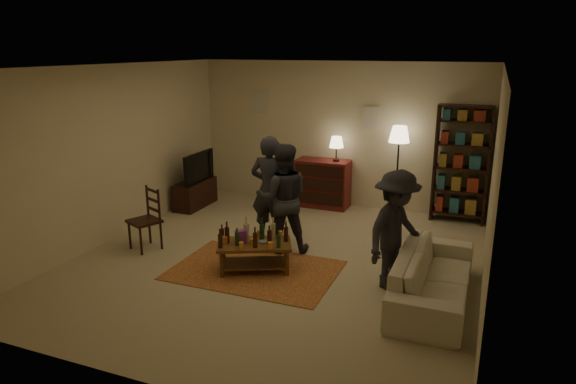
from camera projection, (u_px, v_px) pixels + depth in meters
The scene contains 13 objects.
floor at pixel (277, 260), 7.33m from camera, with size 6.00×6.00×0.00m, color #C6B793.
room_shell at pixel (306, 108), 9.73m from camera, with size 6.00×6.00×6.00m.
rug at pixel (255, 270), 7.00m from camera, with size 2.20×1.50×0.01m, color maroon.
coffee_table at pixel (254, 245), 6.90m from camera, with size 1.12×0.90×0.74m.
dining_chair at pixel (148, 217), 7.65m from camera, with size 0.54×0.54×0.95m.
tv_stand at pixel (195, 187), 9.71m from camera, with size 0.40×1.00×1.06m.
dresser at pixel (323, 182), 9.70m from camera, with size 1.00×0.50×1.36m.
bookshelf at pixel (461, 163), 8.73m from camera, with size 0.90×0.34×2.02m.
floor_lamp at pixel (399, 141), 8.90m from camera, with size 0.36×0.36×1.63m.
sofa at pixel (433, 277), 6.11m from camera, with size 2.08×0.81×0.61m, color beige.
person_left at pixel (270, 190), 7.84m from camera, with size 0.61×0.40×1.68m, color #27282F.
person_right at pixel (283, 198), 7.47m from camera, with size 0.79×0.61×1.62m, color #2A2B32.
person_by_sofa at pixel (396, 231), 6.31m from camera, with size 0.99×0.57×1.53m, color #222128.
Camera 1 is at (2.67, -6.24, 2.94)m, focal length 32.00 mm.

